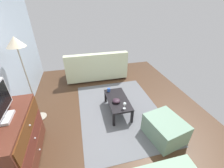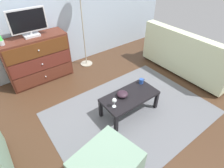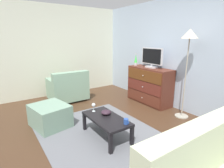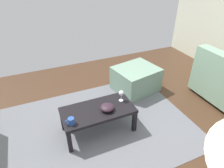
% 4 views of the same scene
% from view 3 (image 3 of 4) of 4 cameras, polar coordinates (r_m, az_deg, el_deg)
% --- Properties ---
extents(ground_plane, '(5.96, 4.51, 0.05)m').
position_cam_3_polar(ground_plane, '(3.47, -1.45, -14.67)').
color(ground_plane, '#452D1D').
extents(wall_accent_rear, '(5.96, 0.12, 2.56)m').
position_cam_3_polar(wall_accent_rear, '(4.47, 20.96, 8.64)').
color(wall_accent_rear, '#A6B7CA').
rests_on(wall_accent_rear, ground_plane).
extents(wall_plain_left, '(0.12, 4.51, 2.56)m').
position_cam_3_polar(wall_plain_left, '(5.55, -17.30, 9.89)').
color(wall_plain_left, silver).
rests_on(wall_plain_left, ground_plane).
extents(area_rug, '(2.60, 1.90, 0.01)m').
position_cam_3_polar(area_rug, '(3.21, -2.56, -16.62)').
color(area_rug, slate).
rests_on(area_rug, ground_plane).
extents(dresser, '(1.21, 0.49, 0.93)m').
position_cam_3_polar(dresser, '(4.76, 11.74, -0.44)').
color(dresser, '#55271B').
rests_on(dresser, ground_plane).
extents(tv, '(0.65, 0.18, 0.50)m').
position_cam_3_polar(tv, '(4.64, 12.53, 8.23)').
color(tv, silver).
rests_on(tv, dresser).
extents(lava_lamp, '(0.09, 0.09, 0.33)m').
position_cam_3_polar(lava_lamp, '(4.98, 7.55, 7.52)').
color(lava_lamp, '#B7B7BC').
rests_on(lava_lamp, dresser).
extents(coffee_table, '(0.93, 0.46, 0.36)m').
position_cam_3_polar(coffee_table, '(3.10, -1.83, -11.36)').
color(coffee_table, black).
rests_on(coffee_table, ground_plane).
extents(wine_glass, '(0.07, 0.07, 0.16)m').
position_cam_3_polar(wine_glass, '(3.30, -5.86, -6.72)').
color(wine_glass, silver).
rests_on(wine_glass, coffee_table).
extents(mug, '(0.11, 0.08, 0.08)m').
position_cam_3_polar(mug, '(2.86, 4.50, -11.74)').
color(mug, '#294DA1').
rests_on(mug, coffee_table).
extents(bowl_decorative, '(0.18, 0.18, 0.08)m').
position_cam_3_polar(bowl_decorative, '(3.18, -1.91, -8.97)').
color(bowl_decorative, '#2F1D29').
rests_on(bowl_decorative, coffee_table).
extents(armchair, '(0.80, 0.94, 0.82)m').
position_cam_3_polar(armchair, '(5.00, -13.71, -1.34)').
color(armchair, '#332319').
rests_on(armchair, ground_plane).
extents(ottoman, '(0.80, 0.72, 0.42)m').
position_cam_3_polar(ottoman, '(3.70, -19.04, -9.45)').
color(ottoman, gray).
rests_on(ottoman, ground_plane).
extents(standing_lamp, '(0.32, 0.32, 1.83)m').
position_cam_3_polar(standing_lamp, '(3.92, 23.25, 11.96)').
color(standing_lamp, '#A59E8C').
rests_on(standing_lamp, ground_plane).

